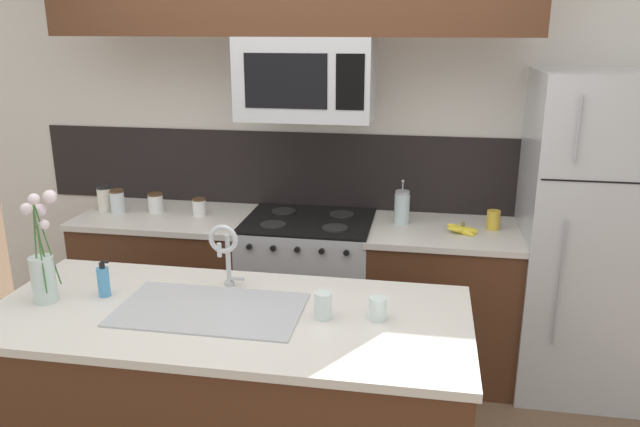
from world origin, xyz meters
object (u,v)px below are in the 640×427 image
(storage_jar_short, at_px, (156,203))
(storage_jar_squat, at_px, (199,207))
(storage_jar_tall, at_px, (105,198))
(spare_glass, at_px, (378,309))
(sink_faucet, at_px, (225,247))
(drinking_glass, at_px, (323,305))
(coffee_tin, at_px, (493,220))
(storage_jar_medium, at_px, (117,201))
(banana_bunch, at_px, (463,230))
(french_press, at_px, (402,207))
(stove_range, at_px, (309,291))
(microwave, at_px, (307,78))
(refrigerator, at_px, (595,237))
(flower_vase, at_px, (43,267))
(dish_soap_bottle, at_px, (104,281))

(storage_jar_short, height_order, storage_jar_squat, storage_jar_short)
(storage_jar_tall, relative_size, spare_glass, 1.66)
(sink_faucet, height_order, drinking_glass, sink_faucet)
(coffee_tin, xyz_separation_m, drinking_glass, (-0.77, -1.29, 0.00))
(storage_jar_medium, distance_m, spare_glass, 2.09)
(banana_bunch, height_order, drinking_glass, drinking_glass)
(french_press, distance_m, drinking_glass, 1.32)
(spare_glass, bearing_deg, storage_jar_tall, 146.03)
(stove_range, relative_size, french_press, 3.48)
(microwave, bearing_deg, stove_range, 90.16)
(storage_jar_squat, xyz_separation_m, drinking_glass, (0.99, -1.25, 0.00))
(refrigerator, height_order, coffee_tin, refrigerator)
(sink_faucet, distance_m, spare_glass, 0.73)
(flower_vase, bearing_deg, refrigerator, 27.44)
(stove_range, bearing_deg, storage_jar_medium, -178.77)
(microwave, height_order, refrigerator, microwave)
(storage_jar_squat, xyz_separation_m, dish_soap_bottle, (0.02, -1.21, 0.01))
(storage_jar_squat, height_order, coffee_tin, coffee_tin)
(sink_faucet, height_order, flower_vase, flower_vase)
(stove_range, xyz_separation_m, french_press, (0.55, 0.06, 0.55))
(dish_soap_bottle, relative_size, spare_glass, 1.74)
(stove_range, xyz_separation_m, banana_bunch, (0.90, -0.06, 0.47))
(microwave, distance_m, spare_glass, 1.52)
(spare_glass, height_order, flower_vase, flower_vase)
(drinking_glass, bearing_deg, french_press, 79.23)
(spare_glass, bearing_deg, sink_faucet, 165.14)
(dish_soap_bottle, relative_size, flower_vase, 0.34)
(drinking_glass, xyz_separation_m, flower_vase, (-1.19, -0.04, 0.10))
(sink_faucet, bearing_deg, storage_jar_squat, 116.25)
(storage_jar_medium, height_order, storage_jar_squat, storage_jar_medium)
(banana_bunch, distance_m, french_press, 0.38)
(storage_jar_tall, bearing_deg, microwave, -1.71)
(refrigerator, bearing_deg, storage_jar_medium, -179.07)
(stove_range, xyz_separation_m, refrigerator, (1.62, 0.02, 0.44))
(microwave, xyz_separation_m, coffee_tin, (1.07, 0.07, -0.79))
(storage_jar_tall, height_order, storage_jar_short, storage_jar_tall)
(sink_faucet, relative_size, drinking_glass, 2.75)
(refrigerator, bearing_deg, storage_jar_short, 179.66)
(french_press, relative_size, flower_vase, 0.54)
(french_press, bearing_deg, spare_glass, -91.43)
(storage_jar_squat, bearing_deg, sink_faucet, -63.75)
(storage_jar_tall, xyz_separation_m, dish_soap_bottle, (0.64, -1.21, -0.01))
(flower_vase, bearing_deg, spare_glass, 2.76)
(flower_vase, bearing_deg, storage_jar_squat, 81.30)
(stove_range, height_order, spare_glass, spare_glass)
(french_press, bearing_deg, storage_jar_medium, -177.19)
(stove_range, distance_m, spare_glass, 1.41)
(storage_jar_tall, distance_m, sink_faucet, 1.56)
(storage_jar_squat, height_order, spare_glass, storage_jar_squat)
(storage_jar_medium, relative_size, storage_jar_short, 1.24)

